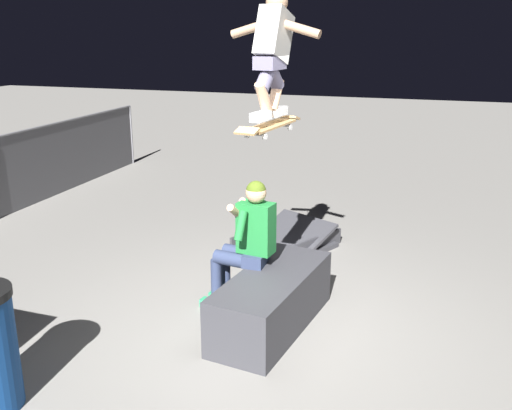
{
  "coord_description": "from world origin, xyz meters",
  "views": [
    {
      "loc": [
        -4.57,
        -1.41,
        2.72
      ],
      "look_at": [
        0.36,
        0.21,
        1.13
      ],
      "focal_mm": 40.26,
      "sensor_mm": 36.0,
      "label": 1
    }
  ],
  "objects_px": {
    "skateboard": "(269,126)",
    "kicker_ramp": "(287,243)",
    "person_sitting_on_ledge": "(246,239)",
    "skater_airborne": "(273,49)",
    "ledge_box_main": "(272,301)"
  },
  "relations": [
    {
      "from": "ledge_box_main",
      "to": "kicker_ramp",
      "type": "height_order",
      "value": "ledge_box_main"
    },
    {
      "from": "person_sitting_on_ledge",
      "to": "kicker_ramp",
      "type": "distance_m",
      "value": 1.95
    },
    {
      "from": "person_sitting_on_ledge",
      "to": "skater_airborne",
      "type": "relative_size",
      "value": 1.22
    },
    {
      "from": "ledge_box_main",
      "to": "skater_airborne",
      "type": "height_order",
      "value": "skater_airborne"
    },
    {
      "from": "skateboard",
      "to": "skater_airborne",
      "type": "height_order",
      "value": "skater_airborne"
    },
    {
      "from": "ledge_box_main",
      "to": "person_sitting_on_ledge",
      "type": "bearing_deg",
      "value": 56.44
    },
    {
      "from": "person_sitting_on_ledge",
      "to": "skater_airborne",
      "type": "bearing_deg",
      "value": -46.56
    },
    {
      "from": "ledge_box_main",
      "to": "skateboard",
      "type": "xyz_separation_m",
      "value": [
        0.36,
        0.15,
        1.6
      ]
    },
    {
      "from": "skateboard",
      "to": "kicker_ramp",
      "type": "relative_size",
      "value": 0.79
    },
    {
      "from": "skater_airborne",
      "to": "kicker_ramp",
      "type": "distance_m",
      "value": 2.98
    },
    {
      "from": "skateboard",
      "to": "kicker_ramp",
      "type": "height_order",
      "value": "skateboard"
    },
    {
      "from": "skateboard",
      "to": "skater_airborne",
      "type": "relative_size",
      "value": 0.93
    },
    {
      "from": "ledge_box_main",
      "to": "skater_airborne",
      "type": "bearing_deg",
      "value": 18.48
    },
    {
      "from": "ledge_box_main",
      "to": "kicker_ramp",
      "type": "distance_m",
      "value": 2.09
    },
    {
      "from": "person_sitting_on_ledge",
      "to": "skateboard",
      "type": "bearing_deg",
      "value": -55.15
    }
  ]
}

